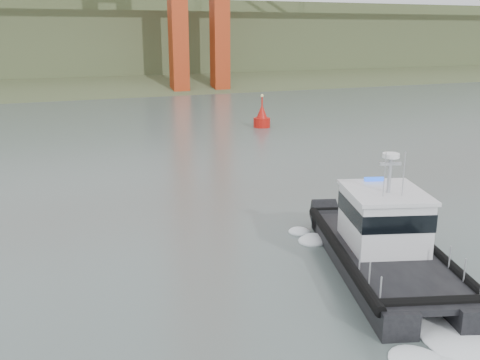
# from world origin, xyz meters

# --- Properties ---
(ground) EXTENTS (400.00, 400.00, 0.00)m
(ground) POSITION_xyz_m (0.00, 0.00, 0.00)
(ground) COLOR #455350
(ground) RESTS_ON ground
(headlands) EXTENTS (500.00, 105.36, 27.12)m
(headlands) POSITION_xyz_m (0.00, 125.50, 7.05)
(headlands) COLOR #42512E
(headlands) RESTS_ON ground
(patrol_boat) EXTENTS (7.93, 12.97, 5.92)m
(patrol_boat) POSITION_xyz_m (5.53, -2.39, 1.48)
(patrol_boat) COLOR black
(patrol_boat) RESTS_ON ground
(nav_buoy) EXTENTS (1.99, 1.99, 4.15)m
(nav_buoy) POSITION_xyz_m (16.76, 35.95, 1.09)
(nav_buoy) COLOR #AD120C
(nav_buoy) RESTS_ON ground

